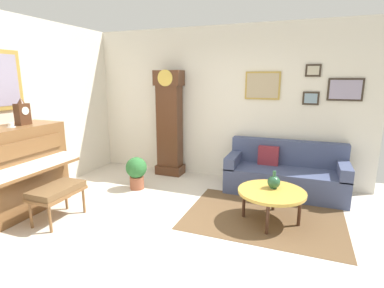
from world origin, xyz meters
TOP-DOWN VIEW (x-y plane):
  - ground_plane at (0.00, 0.00)m, footprint 6.40×6.00m
  - wall_left at (-2.60, -0.01)m, footprint 0.13×4.90m
  - wall_back at (0.02, 2.40)m, footprint 5.30×0.13m
  - area_rug at (1.06, 0.85)m, footprint 2.10×1.50m
  - piano at (-2.23, -0.25)m, footprint 0.87×1.44m
  - piano_bench at (-1.52, -0.20)m, footprint 0.42×0.70m
  - grandfather_clock at (-0.96, 2.14)m, footprint 0.52×0.34m
  - couch at (1.24, 1.96)m, footprint 1.90×0.80m
  - coffee_table at (1.15, 0.78)m, footprint 0.88×0.88m
  - mantel_clock at (-2.23, 0.01)m, footprint 0.13×0.18m
  - teacup at (-2.20, -0.21)m, footprint 0.12×0.12m
  - green_jug at (1.16, 0.88)m, footprint 0.17×0.17m
  - potted_plant at (-1.15, 1.18)m, footprint 0.36×0.36m

SIDE VIEW (x-z plane):
  - ground_plane at x=0.00m, z-range -0.10..0.00m
  - area_rug at x=1.06m, z-range 0.00..0.01m
  - couch at x=1.24m, z-range -0.11..0.73m
  - potted_plant at x=-1.15m, z-range 0.04..0.60m
  - coffee_table at x=1.15m, z-range 0.19..0.62m
  - piano_bench at x=-1.52m, z-range 0.17..0.65m
  - green_jug at x=1.16m, z-range 0.40..0.64m
  - piano at x=-2.23m, z-range 0.01..1.24m
  - grandfather_clock at x=-0.96m, z-range -0.05..1.98m
  - teacup at x=-2.20m, z-range 1.23..1.29m
  - wall_back at x=0.02m, z-range 0.00..2.80m
  - mantel_clock at x=-2.23m, z-range 1.21..1.59m
  - wall_left at x=-2.60m, z-range 0.01..2.81m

